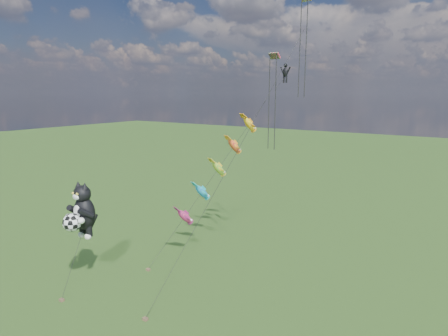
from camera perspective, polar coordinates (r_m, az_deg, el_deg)
The scene contains 4 objects.
ground at distance 43.60m, azimuth -21.47°, elevation -13.16°, with size 300.00×300.00×0.00m, color #17390E.
cat_kite_rig at distance 35.42m, azimuth -20.94°, elevation -6.23°, with size 2.37×4.06×9.93m.
fish_windsock_rig at distance 41.00m, azimuth -0.91°, elevation -0.14°, with size 5.25×15.15×16.65m.
parafoil_rig at distance 35.95m, azimuth 8.99°, elevation 14.28°, with size 6.46×16.67×26.29m.
Camera 1 is at (33.37, -21.94, 17.49)m, focal length 30.00 mm.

